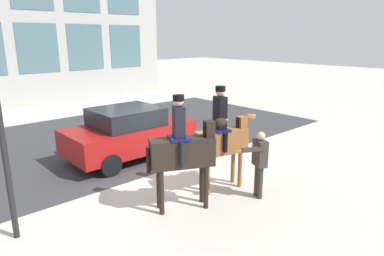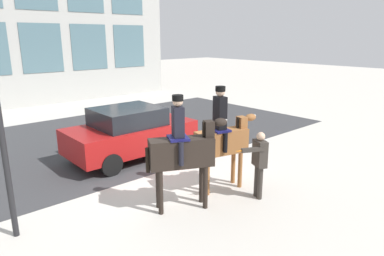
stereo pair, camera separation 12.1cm
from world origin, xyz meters
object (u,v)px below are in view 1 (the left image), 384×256
object	(u,v)px
street_car_near_lane	(129,133)
pedestrian_bystander	(259,160)
mounted_horse_lead	(184,150)
mounted_horse_companion	(223,138)

from	to	relation	value
street_car_near_lane	pedestrian_bystander	bearing A→B (deg)	-80.30
mounted_horse_lead	street_car_near_lane	distance (m)	3.82
pedestrian_bystander	street_car_near_lane	bearing A→B (deg)	-54.78
mounted_horse_lead	street_car_near_lane	xyz separation A→B (m)	(0.90, 3.67, -0.55)
mounted_horse_lead	pedestrian_bystander	xyz separation A→B (m)	(1.66, -0.80, -0.42)
mounted_horse_companion	pedestrian_bystander	size ratio (longest dim) A/B	1.61
mounted_horse_lead	pedestrian_bystander	world-z (taller)	mounted_horse_lead
mounted_horse_lead	pedestrian_bystander	bearing A→B (deg)	0.38
street_car_near_lane	mounted_horse_lead	bearing A→B (deg)	-103.74
mounted_horse_lead	street_car_near_lane	bearing A→B (deg)	102.43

